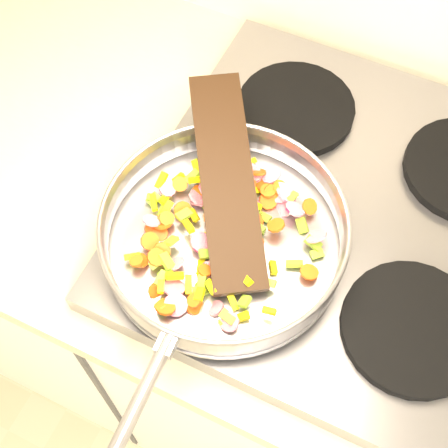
% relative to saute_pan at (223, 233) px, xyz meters
% --- Properties ---
extents(cooktop, '(0.60, 0.60, 0.04)m').
position_rel_saute_pan_xyz_m(cooktop, '(0.14, 0.14, -0.07)').
color(cooktop, '#939399').
rests_on(cooktop, counter_top).
extents(grate_fl, '(0.19, 0.19, 0.02)m').
position_rel_saute_pan_xyz_m(grate_fl, '(-0.00, -0.00, -0.04)').
color(grate_fl, black).
rests_on(grate_fl, cooktop).
extents(grate_fr, '(0.19, 0.19, 0.02)m').
position_rel_saute_pan_xyz_m(grate_fr, '(0.28, -0.00, -0.04)').
color(grate_fr, black).
rests_on(grate_fr, cooktop).
extents(grate_bl, '(0.19, 0.19, 0.02)m').
position_rel_saute_pan_xyz_m(grate_bl, '(-0.00, 0.28, -0.04)').
color(grate_bl, black).
rests_on(grate_bl, cooktop).
extents(saute_pan, '(0.38, 0.55, 0.06)m').
position_rel_saute_pan_xyz_m(saute_pan, '(0.00, 0.00, 0.00)').
color(saute_pan, '#9E9EA5').
rests_on(saute_pan, grate_fl).
extents(vegetable_heap, '(0.27, 0.28, 0.05)m').
position_rel_saute_pan_xyz_m(vegetable_heap, '(-0.01, 0.01, -0.02)').
color(vegetable_heap, '#CA1348').
rests_on(vegetable_heap, saute_pan).
extents(wooden_spatula, '(0.23, 0.31, 0.08)m').
position_rel_saute_pan_xyz_m(wooden_spatula, '(-0.03, 0.07, 0.02)').
color(wooden_spatula, black).
rests_on(wooden_spatula, saute_pan).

